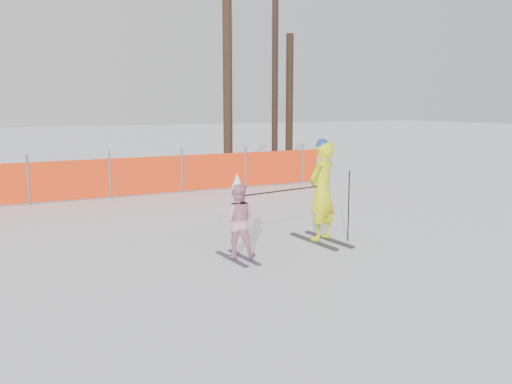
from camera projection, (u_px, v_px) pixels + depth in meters
The scene contains 6 objects.
ground at pixel (271, 258), 9.16m from camera, with size 120.00×120.00×0.00m, color white.
adult at pixel (322, 191), 10.11m from camera, with size 0.75×1.40×1.85m.
child at pixel (237, 220), 8.98m from camera, with size 0.72×1.03×1.38m.
ski_poles at pixel (312, 198), 9.81m from camera, with size 2.20×0.31×1.27m.
safety_fence at pixel (80, 179), 14.47m from camera, with size 14.56×0.06×1.25m.
tree_trunks at pixel (259, 92), 20.44m from camera, with size 3.23×0.97×6.30m.
Camera 1 is at (-4.52, -7.66, 2.43)m, focal length 40.00 mm.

